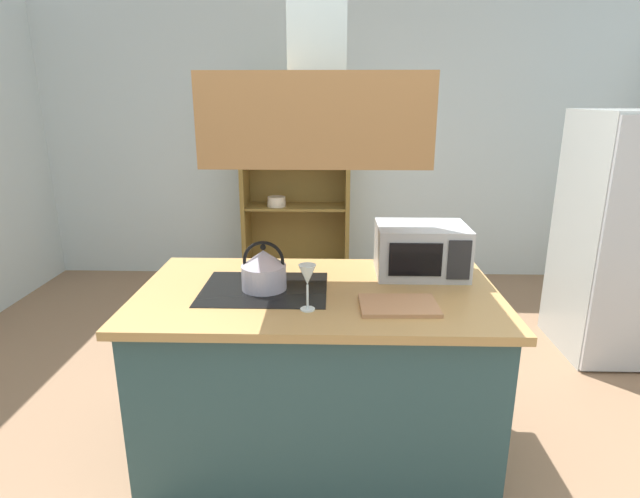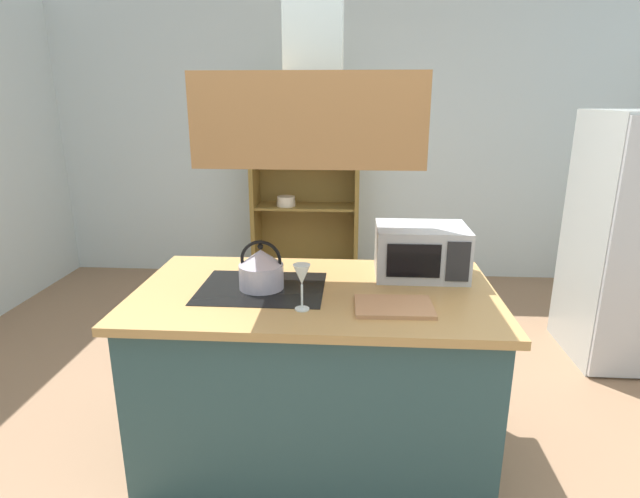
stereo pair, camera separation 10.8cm
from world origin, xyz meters
TOP-DOWN VIEW (x-y plane):
  - ground_plane at (0.00, 0.00)m, footprint 7.80×7.80m
  - wall_back at (0.00, 3.00)m, footprint 6.00×0.12m
  - kitchen_island at (-0.13, 0.11)m, footprint 1.72×0.98m
  - range_hood at (-0.13, 0.11)m, footprint 0.90×0.70m
  - dish_cabinet at (-0.43, 2.78)m, footprint 1.04×0.40m
  - kettle at (-0.39, 0.11)m, footprint 0.21×0.21m
  - cutting_board at (0.23, -0.09)m, footprint 0.35×0.25m
  - microwave at (0.39, 0.36)m, footprint 0.46×0.35m
  - wine_glass_on_counter at (-0.17, -0.13)m, footprint 0.08×0.08m

SIDE VIEW (x-z plane):
  - ground_plane at x=0.00m, z-range 0.00..0.00m
  - kitchen_island at x=-0.13m, z-range 0.00..0.90m
  - dish_cabinet at x=-0.43m, z-range -0.11..1.78m
  - cutting_board at x=0.23m, z-range 0.90..0.92m
  - kettle at x=-0.39m, z-range 0.88..1.12m
  - microwave at x=0.39m, z-range 0.90..1.16m
  - wine_glass_on_counter at x=-0.17m, z-range 0.95..1.16m
  - wall_back at x=0.00m, z-range 0.00..2.70m
  - range_hood at x=-0.13m, z-range 1.22..2.39m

